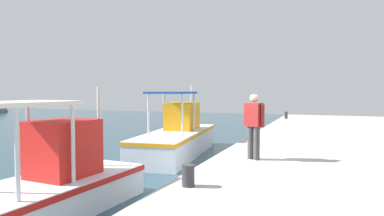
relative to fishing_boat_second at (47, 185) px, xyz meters
name	(u,v)px	position (x,y,z in m)	size (l,w,h in m)	color
fishing_boat_second	(47,185)	(0.00, 0.00, 0.00)	(4.83, 2.18, 2.70)	white
fishing_boat_third	(178,137)	(7.34, 0.27, 0.08)	(6.66, 2.68, 2.90)	white
fisherman_standing	(254,123)	(3.46, -3.63, 1.12)	(0.41, 0.59, 1.72)	#3F3F42
mooring_bollard_nearest	(188,176)	(0.48, -2.99, 0.37)	(0.24, 0.24, 0.41)	#333338
mooring_bollard_second	(286,115)	(17.65, -2.99, 0.39)	(0.21, 0.21, 0.45)	#333338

